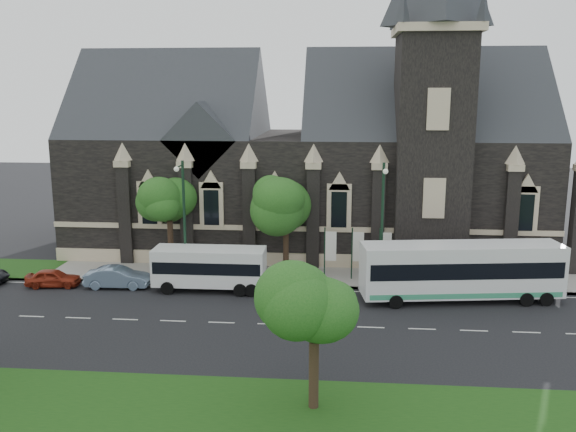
# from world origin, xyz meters

# --- Properties ---
(ground) EXTENTS (160.00, 160.00, 0.00)m
(ground) POSITION_xyz_m (0.00, 0.00, 0.00)
(ground) COLOR black
(ground) RESTS_ON ground
(sidewalk) EXTENTS (80.00, 5.00, 0.15)m
(sidewalk) POSITION_xyz_m (0.00, 9.50, 0.07)
(sidewalk) COLOR gray
(sidewalk) RESTS_ON ground
(museum) EXTENTS (40.00, 17.70, 29.90)m
(museum) POSITION_xyz_m (5.12, 18.78, 8.17)
(museum) COLOR black
(museum) RESTS_ON ground
(tree_park_east) EXTENTS (3.40, 3.40, 6.28)m
(tree_park_east) POSITION_xyz_m (6.18, -9.32, 4.62)
(tree_park_east) COLOR black
(tree_park_east) RESTS_ON ground
(tree_walk_right) EXTENTS (4.08, 4.08, 7.80)m
(tree_walk_right) POSITION_xyz_m (3.21, 10.71, 5.82)
(tree_walk_right) COLOR black
(tree_walk_right) RESTS_ON ground
(tree_walk_left) EXTENTS (3.91, 3.91, 7.64)m
(tree_walk_left) POSITION_xyz_m (-5.80, 10.70, 5.73)
(tree_walk_left) COLOR black
(tree_walk_left) RESTS_ON ground
(street_lamp_near) EXTENTS (0.36, 1.88, 9.00)m
(street_lamp_near) POSITION_xyz_m (10.00, 7.09, 5.11)
(street_lamp_near) COLOR black
(street_lamp_near) RESTS_ON ground
(street_lamp_mid) EXTENTS (0.36, 1.88, 9.00)m
(street_lamp_mid) POSITION_xyz_m (-4.00, 7.09, 5.11)
(street_lamp_mid) COLOR black
(street_lamp_mid) RESTS_ON ground
(banner_flag_left) EXTENTS (0.90, 0.10, 4.00)m
(banner_flag_left) POSITION_xyz_m (6.29, 9.00, 2.38)
(banner_flag_left) COLOR black
(banner_flag_left) RESTS_ON ground
(banner_flag_center) EXTENTS (0.90, 0.10, 4.00)m
(banner_flag_center) POSITION_xyz_m (8.29, 9.00, 2.38)
(banner_flag_center) COLOR black
(banner_flag_center) RESTS_ON ground
(banner_flag_right) EXTENTS (0.90, 0.10, 4.00)m
(banner_flag_right) POSITION_xyz_m (10.29, 9.00, 2.38)
(banner_flag_right) COLOR black
(banner_flag_right) RESTS_ON ground
(tour_coach) EXTENTS (13.50, 4.56, 3.86)m
(tour_coach) POSITION_xyz_m (15.18, 5.35, 2.10)
(tour_coach) COLOR white
(tour_coach) RESTS_ON ground
(shuttle_bus) EXTENTS (7.81, 2.75, 3.01)m
(shuttle_bus) POSITION_xyz_m (-1.97, 6.05, 1.74)
(shuttle_bus) COLOR silver
(shuttle_bus) RESTS_ON ground
(box_trailer) EXTENTS (3.08, 1.82, 1.60)m
(box_trailer) POSITION_xyz_m (3.76, 6.20, 0.91)
(box_trailer) COLOR white
(box_trailer) RESTS_ON ground
(sedan) EXTENTS (4.64, 1.81, 1.50)m
(sedan) POSITION_xyz_m (-8.67, 6.01, 0.75)
(sedan) COLOR #7189A4
(sedan) RESTS_ON ground
(car_far_red) EXTENTS (3.94, 1.96, 1.29)m
(car_far_red) POSITION_xyz_m (-13.35, 5.80, 0.64)
(car_far_red) COLOR maroon
(car_far_red) RESTS_ON ground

